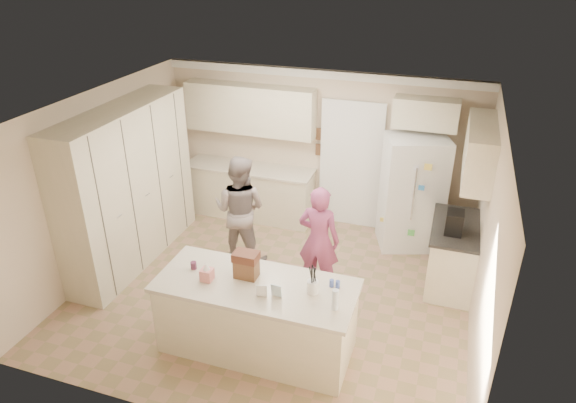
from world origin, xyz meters
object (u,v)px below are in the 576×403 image
(tissue_box, at_px, (207,275))
(coffee_maker, at_px, (454,222))
(dollhouse_body, at_px, (246,268))
(island_base, at_px, (257,318))
(utensil_crock, at_px, (313,287))
(refrigerator, at_px, (412,193))
(teen_girl, at_px, (319,240))
(teen_boy, at_px, (240,210))

(tissue_box, bearing_deg, coffee_maker, 37.57)
(tissue_box, distance_m, dollhouse_body, 0.45)
(island_base, relative_size, utensil_crock, 14.67)
(refrigerator, distance_m, coffee_maker, 1.28)
(refrigerator, relative_size, utensil_crock, 12.00)
(island_base, bearing_deg, tissue_box, -169.70)
(teen_girl, bearing_deg, teen_boy, -13.93)
(island_base, distance_m, tissue_box, 0.79)
(utensil_crock, xyz_separation_m, teen_girl, (-0.29, 1.32, -0.22))
(coffee_maker, relative_size, island_base, 0.14)
(island_base, bearing_deg, teen_girl, 75.20)
(island_base, relative_size, dollhouse_body, 8.46)
(refrigerator, xyz_separation_m, dollhouse_body, (-1.55, -2.89, 0.14))
(teen_girl, bearing_deg, dollhouse_body, 70.27)
(dollhouse_body, relative_size, teen_girl, 0.17)
(island_base, relative_size, teen_boy, 1.31)
(teen_boy, bearing_deg, utensil_crock, 134.36)
(refrigerator, distance_m, tissue_box, 3.66)
(refrigerator, bearing_deg, utensil_crock, -122.92)
(dollhouse_body, bearing_deg, island_base, -33.69)
(refrigerator, xyz_separation_m, teen_girl, (-1.04, -1.62, -0.12))
(coffee_maker, xyz_separation_m, teen_girl, (-1.69, -0.53, -0.29))
(utensil_crock, height_order, teen_boy, teen_boy)
(island_base, xyz_separation_m, utensil_crock, (0.65, 0.05, 0.56))
(utensil_crock, distance_m, teen_boy, 2.34)
(dollhouse_body, distance_m, teen_girl, 1.39)
(utensil_crock, bearing_deg, teen_girl, 102.29)
(island_base, height_order, teen_girl, teen_girl)
(coffee_maker, bearing_deg, dollhouse_body, -140.71)
(coffee_maker, height_order, teen_boy, teen_boy)
(refrigerator, xyz_separation_m, tissue_box, (-1.95, -3.09, 0.10))
(tissue_box, xyz_separation_m, teen_boy, (-0.40, 1.85, -0.16))
(tissue_box, distance_m, teen_boy, 1.90)
(coffee_maker, relative_size, tissue_box, 2.14)
(refrigerator, height_order, dollhouse_body, refrigerator)
(refrigerator, height_order, teen_girl, refrigerator)
(dollhouse_body, bearing_deg, utensil_crock, -3.58)
(coffee_maker, height_order, teen_girl, teen_girl)
(utensil_crock, xyz_separation_m, dollhouse_body, (-0.80, 0.05, 0.04))
(utensil_crock, distance_m, teen_girl, 1.37)
(utensil_crock, relative_size, dollhouse_body, 0.58)
(island_base, height_order, tissue_box, tissue_box)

